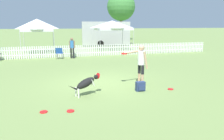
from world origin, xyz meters
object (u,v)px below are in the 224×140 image
Objects in this scene: canopy_tent_main at (112,25)px; tree_left_grove at (121,7)px; canopy_tent_secondary at (37,25)px; equipment_trailer at (105,33)px; backpack_on_grass at (140,86)px; folding_chair_blue_left at (59,52)px; leaping_dog at (86,83)px; spectator_standing at (72,46)px; handler_person at (141,60)px; frisbee_near_dog at (44,112)px; frisbee_near_handler at (71,111)px; frisbee_midfield at (171,89)px.

tree_left_grove reaches higher than canopy_tent_main.
canopy_tent_secondary is 0.46× the size of equipment_trailer.
equipment_trailer is (3.16, 17.41, 1.26)m from backpack_on_grass.
folding_chair_blue_left is 0.25× the size of canopy_tent_main.
spectator_standing reaches higher than leaping_dog.
frisbee_near_dog is (-3.77, -1.93, -1.01)m from handler_person.
canopy_tent_secondary reaches higher than equipment_trailer.
tree_left_grove is at bearing 48.49° from canopy_tent_secondary.
frisbee_near_handler is 0.03× the size of tree_left_grove.
canopy_tent_main is 13.90m from tree_left_grove.
tree_left_grove is (6.62, 25.84, 5.05)m from frisbee_midfield.
canopy_tent_main is at bearing 78.25° from backpack_on_grass.
leaping_dog is 8.73m from folding_chair_blue_left.
frisbee_midfield is (0.85, -0.97, -1.01)m from handler_person.
canopy_tent_main is at bearing -88.35° from equipment_trailer.
handler_person is at bearing 90.15° from leaping_dog.
leaping_dog is at bearing -99.06° from equipment_trailer.
backpack_on_grass is at bearing -71.98° from canopy_tent_secondary.
tree_left_grove is at bearing -106.63° from folding_chair_blue_left.
equipment_trailer is at bearing -108.47° from folding_chair_blue_left.
tree_left_grove is (7.81, 25.69, 4.89)m from backpack_on_grass.
canopy_tent_secondary is 8.84m from equipment_trailer.
folding_chair_blue_left reaches higher than backpack_on_grass.
canopy_tent_secondary is at bearing 108.02° from backpack_on_grass.
leaping_dog is (-2.35, -0.77, -0.57)m from handler_person.
frisbee_midfield is 0.04× the size of equipment_trailer.
spectator_standing reaches higher than frisbee_midfield.
handler_person is 0.26× the size of equipment_trailer.
frisbee_near_handler is at bearing 103.45° from folding_chair_blue_left.
frisbee_midfield is 0.08× the size of canopy_tent_secondary.
backpack_on_grass is 0.05× the size of tree_left_grove.
backpack_on_grass is 27.29m from tree_left_grove.
canopy_tent_main reaches higher than equipment_trailer.
canopy_tent_secondary reaches higher than leaping_dog.
spectator_standing reaches higher than backpack_on_grass.
leaping_dog is 18.15m from equipment_trailer.
frisbee_midfield is 13.73m from canopy_tent_secondary.
folding_chair_blue_left is 0.54× the size of spectator_standing.
frisbee_near_handler is 10.03m from folding_chair_blue_left.
equipment_trailer reaches higher than frisbee_near_handler.
equipment_trailer is (7.18, 5.08, -0.93)m from canopy_tent_secondary.
leaping_dog is 27.85m from tree_left_grove.
handler_person is 4.35m from frisbee_near_dog.
canopy_tent_main reaches higher than backpack_on_grass.
frisbee_midfield is 9.34m from spectator_standing.
backpack_on_grass is at bearing 24.93° from frisbee_near_handler.
equipment_trailer is (6.60, 18.52, 1.42)m from frisbee_near_dog.
frisbee_midfield is at bearing -7.23° from backpack_on_grass.
frisbee_near_dog is 0.62× the size of backpack_on_grass.
canopy_tent_secondary is (-5.20, 12.49, 2.35)m from frisbee_midfield.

